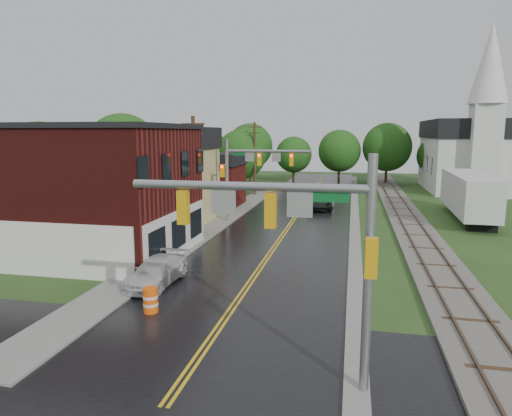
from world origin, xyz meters
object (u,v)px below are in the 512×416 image
(tree_left_b, at_px, (124,153))
(construction_barrel, at_px, (151,300))
(traffic_signal_near, at_px, (296,229))
(brick_building, at_px, (74,189))
(tree_left_c, at_px, (189,160))
(pickup_white, at_px, (157,272))
(semi_trailer, at_px, (469,193))
(traffic_signal_far, at_px, (251,165))
(utility_pole_b, at_px, (194,173))
(tree_left_a, at_px, (43,165))
(church, at_px, (470,147))
(suv_dark, at_px, (321,202))
(tree_left_e, at_px, (242,156))
(utility_pole_c, at_px, (255,157))
(sedan_silver, at_px, (325,203))

(tree_left_b, relative_size, construction_barrel, 8.57)
(traffic_signal_near, distance_m, construction_barrel, 9.26)
(brick_building, distance_m, tree_left_c, 24.94)
(pickup_white, bearing_deg, semi_trailer, 50.78)
(traffic_signal_far, bearing_deg, pickup_white, -93.97)
(utility_pole_b, bearing_deg, tree_left_b, 138.14)
(brick_building, distance_m, tree_left_a, 10.14)
(tree_left_a, distance_m, semi_trailer, 36.72)
(tree_left_a, height_order, tree_left_c, tree_left_a)
(brick_building, bearing_deg, tree_left_a, 136.87)
(church, xyz_separation_m, utility_pole_b, (-26.80, -31.74, -1.11))
(traffic_signal_near, height_order, pickup_white, traffic_signal_near)
(tree_left_c, bearing_deg, construction_barrel, -72.59)
(traffic_signal_far, height_order, suv_dark, traffic_signal_far)
(traffic_signal_near, distance_m, tree_left_e, 45.59)
(utility_pole_b, bearing_deg, brick_building, -129.07)
(utility_pole_c, bearing_deg, tree_left_e, 137.16)
(traffic_signal_far, xyz_separation_m, utility_pole_b, (-3.33, -5.00, -0.25))
(utility_pole_c, distance_m, tree_left_b, 16.42)
(traffic_signal_near, distance_m, tree_left_c, 41.67)
(tree_left_e, bearing_deg, utility_pole_c, -42.84)
(utility_pole_b, bearing_deg, tree_left_c, 111.49)
(tree_left_a, xyz_separation_m, tree_left_c, (6.00, 18.00, -0.60))
(tree_left_a, height_order, sedan_silver, tree_left_a)
(tree_left_a, xyz_separation_m, suv_dark, (21.85, 13.29, -4.38))
(tree_left_b, bearing_deg, church, 29.99)
(traffic_signal_far, xyz_separation_m, tree_left_c, (-10.38, 12.90, -0.46))
(utility_pole_c, height_order, pickup_white, utility_pole_c)
(traffic_signal_far, height_order, tree_left_a, tree_left_a)
(suv_dark, height_order, semi_trailer, semi_trailer)
(church, relative_size, tree_left_e, 2.45)
(brick_building, xyz_separation_m, sedan_silver, (14.90, 20.29, -3.45))
(brick_building, xyz_separation_m, semi_trailer, (27.75, 17.30, -1.74))
(church, xyz_separation_m, utility_pole_c, (-26.80, -9.74, -1.11))
(tree_left_b, xyz_separation_m, pickup_white, (13.20, -21.90, -5.03))
(church, bearing_deg, tree_left_a, -141.37)
(tree_left_e, distance_m, semi_trailer, 27.79)
(tree_left_e, bearing_deg, utility_pole_b, -85.10)
(church, relative_size, pickup_white, 4.25)
(utility_pole_b, height_order, pickup_white, utility_pole_b)
(tree_left_a, xyz_separation_m, semi_trailer, (35.11, 10.40, -2.70))
(suv_dark, bearing_deg, tree_left_a, -147.80)
(tree_left_a, distance_m, tree_left_b, 10.22)
(brick_building, height_order, pickup_white, brick_building)
(traffic_signal_near, relative_size, pickup_white, 1.56)
(utility_pole_c, height_order, tree_left_b, tree_left_b)
(brick_building, xyz_separation_m, tree_left_b, (-5.36, 16.90, 1.57))
(sedan_silver, height_order, construction_barrel, sedan_silver)
(suv_dark, distance_m, construction_barrel, 29.25)
(traffic_signal_far, height_order, semi_trailer, traffic_signal_far)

